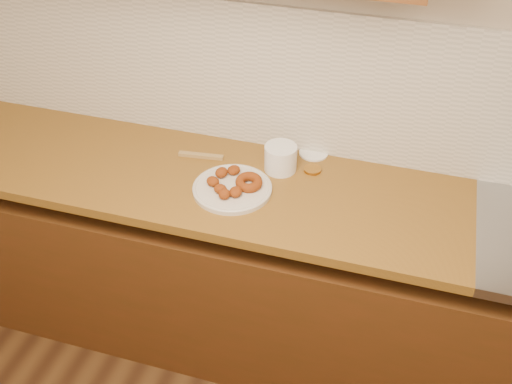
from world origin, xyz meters
TOP-DOWN VIEW (x-y plane):
  - wall_back at (0.00, 2.00)m, footprint 4.00×0.02m
  - base_cabinet at (0.00, 1.69)m, footprint 3.60×0.60m
  - butcher_block at (-0.65, 1.69)m, footprint 2.30×0.62m
  - backsplash at (0.00, 1.99)m, footprint 3.60×0.02m
  - donut_plate at (-0.39, 1.64)m, footprint 0.30×0.30m
  - ring_donut at (-0.33, 1.66)m, footprint 0.14×0.14m
  - fried_dough_chunks at (-0.42, 1.63)m, footprint 0.16×0.22m
  - plastic_tub at (-0.25, 1.83)m, footprint 0.14×0.14m
  - tub_lid at (-0.15, 1.97)m, footprint 0.13×0.13m
  - brass_jar_lid at (-0.13, 1.85)m, footprint 0.08×0.08m
  - wooden_utensil at (-0.59, 1.81)m, footprint 0.19×0.04m

SIDE VIEW (x-z plane):
  - base_cabinet at x=0.00m, z-range 0.00..0.77m
  - butcher_block at x=-0.65m, z-range 0.86..0.90m
  - tub_lid at x=-0.15m, z-range 0.90..0.91m
  - brass_jar_lid at x=-0.13m, z-range 0.90..0.91m
  - wooden_utensil at x=-0.59m, z-range 0.90..0.91m
  - donut_plate at x=-0.39m, z-range 0.90..0.92m
  - ring_donut at x=-0.33m, z-range 0.91..0.96m
  - fried_dough_chunks at x=-0.42m, z-range 0.92..0.96m
  - plastic_tub at x=-0.25m, z-range 0.90..1.01m
  - backsplash at x=0.00m, z-range 0.90..1.50m
  - wall_back at x=0.00m, z-range 0.00..2.70m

